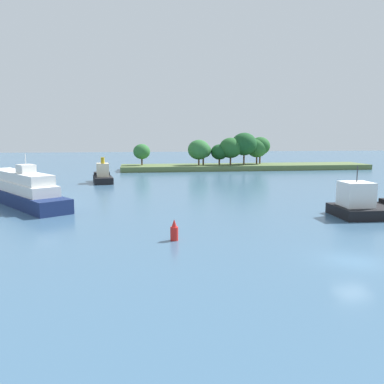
# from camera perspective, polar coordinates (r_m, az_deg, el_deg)

# --- Properties ---
(ground_plane) EXTENTS (400.00, 400.00, 0.00)m
(ground_plane) POSITION_cam_1_polar(r_m,az_deg,el_deg) (32.18, 22.05, -9.15)
(ground_plane) COLOR #3D607F
(treeline_island) EXTENTS (67.32, 11.79, 9.93)m
(treeline_island) POSITION_cam_1_polar(r_m,az_deg,el_deg) (109.73, 6.38, 5.02)
(treeline_island) COLOR #566B3D
(treeline_island) RESTS_ON ground
(white_riverboat) EXTENTS (17.09, 22.51, 6.86)m
(white_riverboat) POSITION_cam_1_polar(r_m,az_deg,el_deg) (59.31, -23.43, 0.32)
(white_riverboat) COLOR navy
(white_riverboat) RESTS_ON ground
(tugboat) EXTENTS (4.55, 8.72, 5.03)m
(tugboat) POSITION_cam_1_polar(r_m,az_deg,el_deg) (80.59, -12.61, 2.25)
(tugboat) COLOR black
(tugboat) RESTS_ON ground
(channel_buoy_red) EXTENTS (0.70, 0.70, 1.90)m
(channel_buoy_red) POSITION_cam_1_polar(r_m,az_deg,el_deg) (35.44, -2.55, -5.63)
(channel_buoy_red) COLOR red
(channel_buoy_red) RESTS_ON ground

